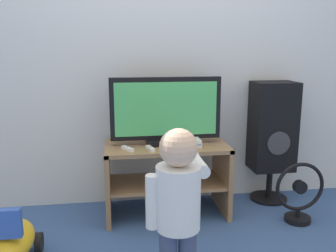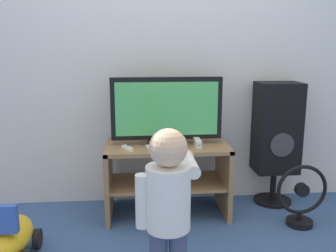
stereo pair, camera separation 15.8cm
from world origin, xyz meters
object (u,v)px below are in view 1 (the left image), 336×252
at_px(game_console, 197,142).
at_px(speaker_tower, 272,129).
at_px(remote_secondary, 150,148).
at_px(floor_fan, 299,195).
at_px(remote_primary, 128,149).
at_px(ride_on_toy, 11,241).
at_px(television, 166,112).
at_px(child, 178,198).

distance_m(game_console, speaker_tower, 0.73).
distance_m(remote_secondary, floor_fan, 1.19).
relative_size(remote_primary, remote_secondary, 0.97).
bearing_deg(ride_on_toy, remote_primary, 33.36).
bearing_deg(remote_primary, floor_fan, -8.08).
height_order(remote_secondary, ride_on_toy, remote_secondary).
distance_m(speaker_tower, ride_on_toy, 2.16).
xyz_separation_m(television, remote_primary, (-0.30, -0.14, -0.24)).
distance_m(floor_fan, ride_on_toy, 2.04).
distance_m(child, ride_on_toy, 1.10).
bearing_deg(speaker_tower, game_console, -163.77).
bearing_deg(game_console, floor_fan, -17.34).
bearing_deg(remote_secondary, speaker_tower, 14.51).
distance_m(television, child, 1.04).
xyz_separation_m(game_console, ride_on_toy, (-1.27, -0.54, -0.44)).
relative_size(remote_secondary, floor_fan, 0.28).
bearing_deg(speaker_tower, floor_fan, -83.69).
bearing_deg(remote_secondary, ride_on_toy, -152.74).
relative_size(television, child, 0.93).
bearing_deg(child, game_console, 71.58).
height_order(remote_primary, remote_secondary, same).
bearing_deg(child, remote_secondary, 94.30).
xyz_separation_m(game_console, remote_primary, (-0.53, -0.05, -0.02)).
relative_size(remote_primary, speaker_tower, 0.13).
height_order(remote_primary, child, child).
relative_size(television, floor_fan, 1.80).
distance_m(game_console, remote_secondary, 0.37).
bearing_deg(television, remote_secondary, -130.91).
bearing_deg(game_console, television, 159.32).
bearing_deg(game_console, remote_primary, -174.41).
bearing_deg(remote_secondary, game_console, 11.14).
distance_m(remote_primary, child, 0.89).
xyz_separation_m(game_console, child, (-0.30, -0.91, -0.06)).
distance_m(television, game_console, 0.33).
height_order(speaker_tower, ride_on_toy, speaker_tower).
bearing_deg(ride_on_toy, remote_secondary, 27.26).
distance_m(game_console, ride_on_toy, 1.45).
bearing_deg(floor_fan, remote_secondary, 171.74).
bearing_deg(remote_secondary, remote_primary, 173.13).
bearing_deg(television, game_console, -20.68).
distance_m(remote_primary, remote_secondary, 0.17).
xyz_separation_m(television, ride_on_toy, (-1.04, -0.62, -0.66)).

